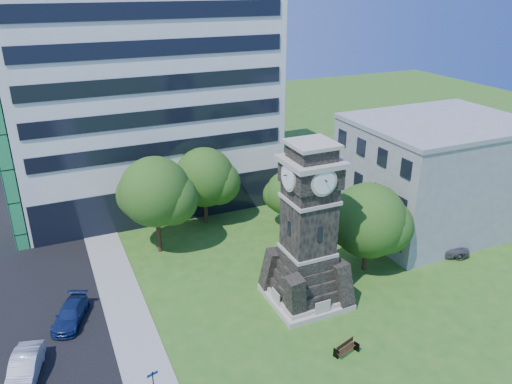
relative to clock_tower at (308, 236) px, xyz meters
name	(u,v)px	position (x,y,z in m)	size (l,w,h in m)	color
ground	(281,325)	(-3.00, -2.00, -5.28)	(160.00, 160.00, 0.00)	#2B5E1B
sidewalk	(129,318)	(-12.50, 3.00, -5.25)	(3.00, 70.00, 0.06)	gray
clock_tower	(308,236)	(0.00, 0.00, 0.00)	(5.40, 5.40, 12.22)	#B4AD9D
office_tall	(138,64)	(-6.20, 23.84, 8.94)	(26.20, 15.11, 28.60)	white
office_low	(435,174)	(16.97, 6.00, -0.07)	(15.20, 12.20, 10.40)	#9EA0A4
car_street_mid	(25,368)	(-19.17, -0.22, -4.56)	(1.52, 4.37, 1.44)	#B4B6BD
car_street_north	(70,314)	(-16.20, 4.28, -4.66)	(1.72, 4.24, 1.23)	navy
car_east_lot	(439,247)	(13.79, 1.03, -4.59)	(2.30, 4.99, 1.39)	#55555B
park_bench	(346,348)	(-0.55, -6.25, -4.83)	(1.64, 0.44, 0.85)	black
tree_nw	(156,194)	(-8.05, 11.46, 0.14)	(6.58, 5.98, 8.64)	#332114
tree_nc	(205,179)	(-2.54, 15.07, -0.69)	(6.24, 5.67, 7.61)	#332114
tree_ne	(289,195)	(4.21, 10.87, -1.84)	(4.71, 4.28, 5.72)	#332114
tree_east	(369,222)	(6.51, 1.66, -0.97)	(6.60, 6.00, 7.49)	#332114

